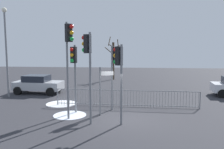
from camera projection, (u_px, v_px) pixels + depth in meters
The scene contains 13 objects.
ground_plane at pixel (124, 119), 12.45m from camera, with size 60.00×60.00×0.00m, color #2D2D33.
traffic_light_mid_left at pixel (69, 49), 12.03m from camera, with size 0.48×0.45×5.02m.
traffic_light_rear_right at pixel (74, 64), 13.31m from camera, with size 0.35×0.56×3.88m.
traffic_light_mid_right at pixel (88, 57), 11.46m from camera, with size 0.50×0.43×4.47m.
traffic_light_rear_left at pixel (114, 63), 14.09m from camera, with size 0.51×0.43×3.85m.
traffic_light_foreground_left at pixel (119, 66), 11.43m from camera, with size 0.48×0.45×3.90m.
direction_sign_post at pixel (101, 88), 13.07m from camera, with size 0.76×0.29×2.67m.
pedestrian_guard_railing at pixel (126, 98), 14.99m from camera, with size 9.04×0.28×1.07m.
car_silver_trailing at pixel (38, 84), 19.30m from camera, with size 3.88×2.09×1.47m.
street_lamp at pixel (6, 43), 17.42m from camera, with size 0.36×0.36×6.58m.
bare_tree_centre at pixel (113, 59), 27.07m from camera, with size 1.71×1.73×4.88m.
snow_patch_kerb at pixel (70, 115), 13.21m from camera, with size 1.82×1.82×0.01m, color silver.
snow_patch_island at pixel (62, 104), 15.81m from camera, with size 2.02×2.02×0.01m, color white.
Camera 1 is at (0.48, -12.09, 3.82)m, focal length 38.24 mm.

